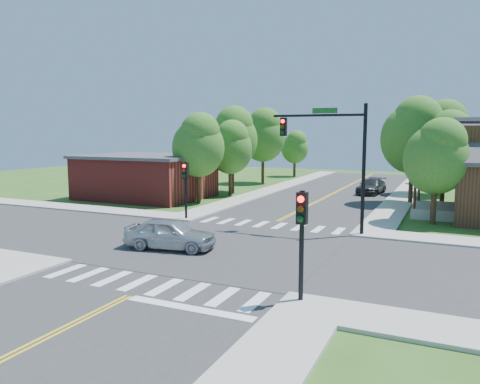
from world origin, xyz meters
The scene contains 25 objects.
ground centered at (0.00, 0.00, 0.00)m, with size 100.00×100.00×0.00m, color #2D4E18.
road_ns centered at (0.00, 0.00, 0.02)m, with size 10.00×90.00×0.04m, color #2D2D30.
road_ew centered at (0.00, 0.00, 0.03)m, with size 90.00×10.00×0.04m, color #2D2D30.
intersection_patch centered at (0.00, 0.00, 0.00)m, with size 10.20×10.20×0.06m, color #2D2D30.
sidewalk_nw centered at (-15.82, 15.82, 0.07)m, with size 40.00×40.00×0.14m.
crosswalk_north centered at (0.00, 6.20, 0.05)m, with size 8.85×2.00×0.01m.
crosswalk_south centered at (0.00, -6.20, 0.05)m, with size 8.85×2.00×0.01m.
centerline centered at (0.00, 0.00, 0.05)m, with size 0.30×90.00×0.01m.
stop_bar centered at (2.50, -7.60, 0.00)m, with size 4.60×0.45×0.09m, color white.
signal_mast_ne centered at (3.91, 5.59, 4.85)m, with size 5.30×0.42×7.20m.
signal_pole_se centered at (5.60, -5.62, 2.66)m, with size 0.34×0.42×3.80m.
signal_pole_nw centered at (-5.60, 5.58, 2.66)m, with size 0.34×0.42×3.80m.
building_nw centered at (-14.20, 13.20, 1.88)m, with size 10.40×8.40×3.73m.
tree_e_a centered at (9.08, 10.82, 4.30)m, with size 3.87×3.67×6.57m.
tree_e_b centered at (9.41, 18.22, 4.81)m, with size 4.32×4.11×7.35m.
tree_e_c centered at (8.89, 25.73, 5.63)m, with size 5.05×4.80×8.59m.
tree_e_d centered at (9.13, 34.96, 4.48)m, with size 4.03×3.82×6.84m.
tree_w_a centered at (-8.63, 12.70, 4.75)m, with size 4.27×4.06×7.26m.
tree_w_b centered at (-8.94, 19.69, 5.32)m, with size 4.77×4.54×8.12m.
tree_w_c centered at (-9.30, 28.31, 5.47)m, with size 4.92×4.67×8.36m.
tree_w_d centered at (-8.55, 37.40, 3.85)m, with size 3.46×3.29×5.89m.
tree_house centered at (7.09, 18.93, 5.56)m, with size 4.99×4.74×8.48m.
tree_bldg centered at (-8.18, 17.65, 4.44)m, with size 3.99×3.79×6.78m.
car_silver centered at (-2.32, -1.31, 0.76)m, with size 4.68×2.46×1.52m, color silver.
car_dgrey centered at (3.24, 23.75, 0.68)m, with size 2.38×4.86×1.36m, color #2A2C2F.
Camera 1 is at (10.01, -20.07, 5.68)m, focal length 35.00 mm.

